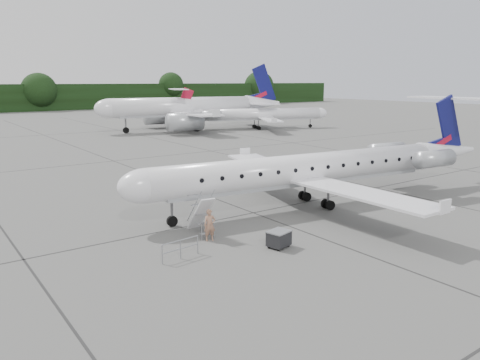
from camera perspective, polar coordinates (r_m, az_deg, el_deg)
ground at (r=32.60m, az=11.31°, el=-4.23°), size 320.00×320.00×0.00m
main_regional_jet at (r=33.69m, az=7.98°, el=3.15°), size 32.73×25.47×7.73m
airstair at (r=27.87m, az=-4.82°, el=-4.24°), size 1.14×2.36×2.42m
passenger at (r=26.82m, az=-3.71°, el=-5.51°), size 0.79×0.65×1.85m
safety_railing at (r=24.44m, az=-7.27°, el=-8.41°), size 2.20×0.32×1.00m
baggage_cart at (r=25.92m, az=4.76°, el=-7.14°), size 1.36×1.20×1.01m
bg_narrowbody at (r=86.74m, az=-7.02°, el=9.97°), size 36.80×28.93×12.04m
bg_regional_right at (r=89.32m, az=2.70°, el=8.71°), size 35.13×30.52×7.71m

